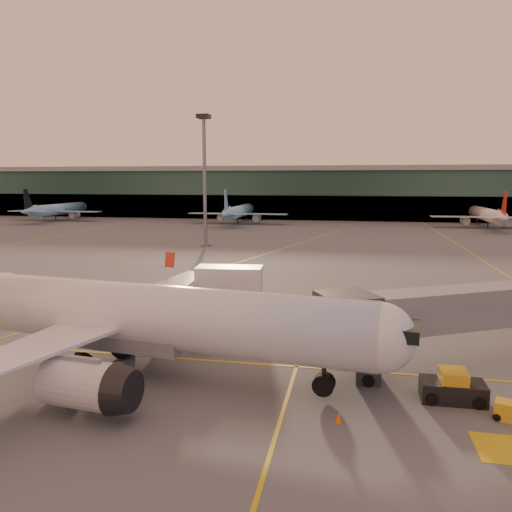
% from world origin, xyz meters
% --- Properties ---
extents(ground, '(600.00, 600.00, 0.00)m').
position_xyz_m(ground, '(0.00, 0.00, 0.00)').
color(ground, '#4C4F54').
rests_on(ground, ground).
extents(taxi_markings, '(100.12, 173.00, 0.01)m').
position_xyz_m(taxi_markings, '(-7.32, 44.49, 0.01)').
color(taxi_markings, gold).
rests_on(taxi_markings, ground).
extents(terminal, '(400.00, 20.00, 17.60)m').
position_xyz_m(terminal, '(0.00, 141.79, 8.76)').
color(terminal, '#19382D').
rests_on(terminal, ground).
extents(mast_west_near, '(2.40, 2.40, 25.60)m').
position_xyz_m(mast_west_near, '(-20.00, 66.00, 14.86)').
color(mast_west_near, slate).
rests_on(mast_west_near, ground).
extents(distant_aircraft_row, '(350.00, 34.00, 13.00)m').
position_xyz_m(distant_aircraft_row, '(10.83, 118.00, 0.00)').
color(distant_aircraft_row, '#82BBD9').
rests_on(distant_aircraft_row, ground).
extents(main_airplane, '(40.88, 36.97, 12.34)m').
position_xyz_m(main_airplane, '(-7.36, 1.89, 4.01)').
color(main_airplane, silver).
rests_on(main_airplane, ground).
extents(catering_truck, '(6.57, 3.36, 4.92)m').
position_xyz_m(catering_truck, '(-2.89, 17.14, 2.80)').
color(catering_truck, '#AE182B').
rests_on(catering_truck, ground).
extents(gpu_cart, '(2.04, 1.60, 1.04)m').
position_xyz_m(gpu_cart, '(17.63, -0.77, 0.51)').
color(gpu_cart, gold).
rests_on(gpu_cart, ground).
extents(pushback_tug, '(3.75, 2.05, 1.93)m').
position_xyz_m(pushback_tug, '(14.89, 1.28, 0.78)').
color(pushback_tug, black).
rests_on(pushback_tug, ground).
extents(cone_nose, '(0.45, 0.45, 0.57)m').
position_xyz_m(cone_nose, '(13.96, 2.20, 0.27)').
color(cone_nose, '#E25A0B').
rests_on(cone_nose, ground).
extents(cone_wing_left, '(0.48, 0.48, 0.61)m').
position_xyz_m(cone_wing_left, '(-6.95, 18.18, 0.30)').
color(cone_wing_left, '#E25A0B').
rests_on(cone_wing_left, ground).
extents(cone_fwd, '(0.42, 0.42, 0.53)m').
position_xyz_m(cone_fwd, '(8.20, -2.74, 0.26)').
color(cone_fwd, '#E25A0B').
rests_on(cone_fwd, ground).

